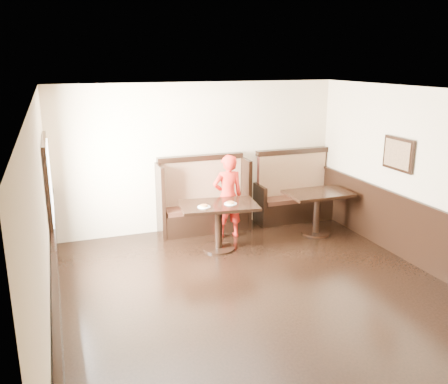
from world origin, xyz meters
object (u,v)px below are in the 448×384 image
booth_neighbor (294,196)px  table_main (219,215)px  table_neighbor (317,203)px  booth_main (203,204)px  child (228,196)px

booth_neighbor → table_main: 2.25m
booth_neighbor → table_neighbor: bearing=-89.8°
table_neighbor → booth_main: bearing=154.4°
table_main → child: child is taller
table_main → child: (0.36, 0.53, 0.15)m
booth_main → table_neighbor: bearing=-25.3°
table_main → table_neighbor: (2.00, 0.11, -0.02)m
table_main → child: 0.66m
booth_neighbor → child: child is taller
child → table_neighbor: bearing=165.4°
booth_neighbor → table_neighbor: size_ratio=1.40×
booth_neighbor → booth_main: bearing=179.9°
booth_main → child: (0.32, -0.51, 0.25)m
booth_main → booth_neighbor: size_ratio=1.06×
booth_main → table_neighbor: (1.95, -0.92, 0.08)m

